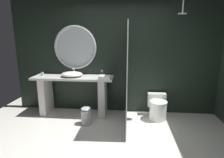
# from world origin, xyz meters

# --- Properties ---
(ground_plane) EXTENTS (5.76, 5.76, 0.00)m
(ground_plane) POSITION_xyz_m (0.00, 0.00, 0.00)
(ground_plane) COLOR silver
(back_wall_panel) EXTENTS (4.80, 0.10, 2.60)m
(back_wall_panel) POSITION_xyz_m (0.00, 1.90, 1.30)
(back_wall_panel) COLOR black
(back_wall_panel) RESTS_ON ground_plane
(vanity_counter) EXTENTS (1.79, 0.55, 0.89)m
(vanity_counter) POSITION_xyz_m (-0.93, 1.55, 0.55)
(vanity_counter) COLOR silver
(vanity_counter) RESTS_ON ground_plane
(vessel_sink) EXTENTS (0.48, 0.40, 0.17)m
(vessel_sink) POSITION_xyz_m (-0.95, 1.53, 0.95)
(vessel_sink) COLOR white
(vessel_sink) RESTS_ON vanity_counter
(tumbler_cup) EXTENTS (0.06, 0.06, 0.08)m
(tumbler_cup) POSITION_xyz_m (-1.64, 1.55, 0.93)
(tumbler_cup) COLOR silver
(tumbler_cup) RESTS_ON vanity_counter
(soap_dispenser) EXTENTS (0.06, 0.06, 0.15)m
(soap_dispenser) POSITION_xyz_m (-0.29, 1.59, 0.96)
(soap_dispenser) COLOR #282D28
(soap_dispenser) RESTS_ON vanity_counter
(round_wall_mirror) EXTENTS (0.99, 0.06, 0.99)m
(round_wall_mirror) POSITION_xyz_m (-0.93, 1.81, 1.52)
(round_wall_mirror) COLOR #B7B7BC
(shower_glass_panel) EXTENTS (0.02, 1.40, 2.02)m
(shower_glass_panel) POSITION_xyz_m (0.29, 1.15, 1.01)
(shower_glass_panel) COLOR silver
(shower_glass_panel) RESTS_ON ground_plane
(rain_shower_head) EXTENTS (0.16, 0.16, 0.32)m
(rain_shower_head) POSITION_xyz_m (1.30, 1.43, 2.23)
(rain_shower_head) COLOR #B7B7BC
(toilet) EXTENTS (0.40, 0.55, 0.51)m
(toilet) POSITION_xyz_m (0.95, 1.51, 0.25)
(toilet) COLOR white
(toilet) RESTS_ON ground_plane
(waste_bin) EXTENTS (0.21, 0.21, 0.37)m
(waste_bin) POSITION_xyz_m (-0.54, 1.07, 0.18)
(waste_bin) COLOR #B7B7BC
(waste_bin) RESTS_ON ground_plane
(folded_hand_towel) EXTENTS (0.24, 0.20, 0.07)m
(folded_hand_towel) POSITION_xyz_m (-0.20, 1.38, 0.93)
(folded_hand_towel) COLOR white
(folded_hand_towel) RESTS_ON vanity_counter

